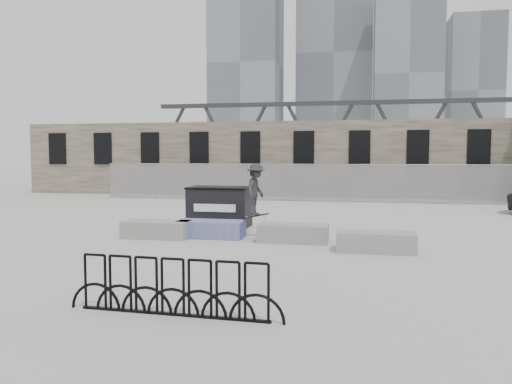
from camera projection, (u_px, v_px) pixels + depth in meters
ground at (251, 240)px, 14.74m from camera, size 120.00×120.00×0.00m
stone_wall at (306, 159)px, 30.45m from camera, size 36.00×2.58×4.50m
chainlink_fence at (299, 182)px, 26.89m from camera, size 22.06×0.06×2.02m
planter_far_left at (157, 229)px, 15.10m from camera, size 2.00×0.90×0.52m
planter_center_left at (211, 228)px, 15.15m from camera, size 2.00×0.90×0.52m
planter_center_right at (293, 232)px, 14.37m from camera, size 2.00×0.90×0.52m
planter_offset at (376, 241)px, 12.94m from camera, size 2.00×0.90×0.52m
dumpster at (220, 207)px, 17.38m from camera, size 2.13×1.31×1.40m
bike_rack at (173, 288)px, 7.78m from camera, size 3.59×0.19×0.90m
skyline_towers at (338, 68)px, 105.08m from camera, size 58.00×28.00×48.00m
truss_bridge at (410, 142)px, 66.22m from camera, size 70.00×3.00×9.80m
skateboarder at (256, 189)px, 15.23m from camera, size 0.81×1.09×1.70m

